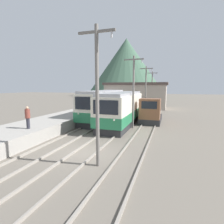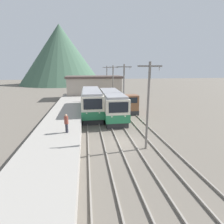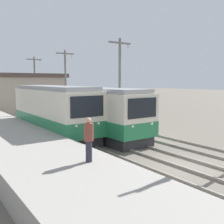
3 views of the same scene
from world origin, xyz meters
name	(u,v)px [view 2 (image 2 of 3)]	position (x,y,z in m)	size (l,w,h in m)	color
ground_plane	(123,142)	(0.00, 0.00, 0.00)	(200.00, 200.00, 0.00)	#665E54
platform_left	(56,141)	(-6.25, 0.00, 0.52)	(4.50, 54.00, 1.04)	gray
track_left	(96,143)	(-2.60, 0.00, 0.07)	(1.54, 60.00, 0.14)	gray
track_center	(125,141)	(0.20, 0.00, 0.07)	(1.54, 60.00, 0.14)	gray
track_right	(155,140)	(3.20, 0.00, 0.07)	(1.54, 60.00, 0.14)	gray
commuter_train_left	(92,104)	(-2.60, 10.38, 1.79)	(2.84, 10.19, 3.87)	#28282B
commuter_train_center	(112,106)	(0.20, 8.76, 1.73)	(2.84, 10.49, 3.72)	#28282B
shunting_locomotive	(128,105)	(3.20, 11.41, 1.21)	(2.40, 5.16, 3.00)	#28282B
catenary_mast_near	(148,104)	(1.71, -1.62, 4.03)	(2.00, 0.20, 7.42)	slate
catenary_mast_mid	(124,90)	(1.71, 7.83, 4.03)	(2.00, 0.20, 7.42)	slate
catenary_mast_far	(113,84)	(1.71, 17.29, 4.03)	(2.00, 0.20, 7.42)	slate
catenary_mast_distant	(107,80)	(1.71, 26.75, 4.03)	(2.00, 0.20, 7.42)	slate
person_on_platform	(66,123)	(-5.27, 0.67, 2.01)	(0.38, 0.38, 1.78)	#282833
station_building	(94,87)	(-1.42, 26.00, 2.60)	(12.60, 6.30, 5.15)	#AD9E8E
mountain_backdrop	(61,55)	(-13.65, 66.57, 12.45)	(35.26, 35.26, 24.90)	#3D5B47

